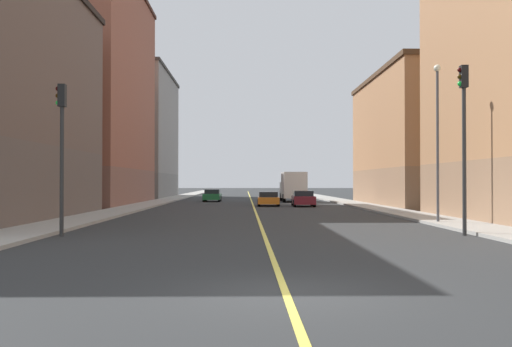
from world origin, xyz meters
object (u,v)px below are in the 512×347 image
(building_left_mid, at_px, (424,140))
(building_right_midblock, at_px, (89,93))
(car_orange, at_px, (268,199))
(street_lamp_left_near, at_px, (438,128))
(car_green, at_px, (212,195))
(traffic_light_right_near, at_px, (62,138))
(building_right_distant, at_px, (136,135))
(box_truck, at_px, (293,186))
(traffic_light_left_near, at_px, (464,127))
(car_maroon, at_px, (303,199))

(building_left_mid, xyz_separation_m, building_right_midblock, (-31.79, 2.83, 4.66))
(building_right_midblock, relative_size, car_orange, 5.29)
(street_lamp_left_near, height_order, car_green, street_lamp_left_near)
(building_left_mid, distance_m, traffic_light_right_near, 38.93)
(building_right_distant, distance_m, car_green, 21.73)
(building_right_distant, relative_size, car_orange, 5.06)
(building_left_mid, relative_size, traffic_light_right_near, 3.50)
(building_right_distant, height_order, street_lamp_left_near, building_right_distant)
(building_right_distant, xyz_separation_m, box_truck, (20.40, -17.95, -7.00))
(traffic_light_right_near, bearing_deg, traffic_light_left_near, 0.00)
(building_left_mid, bearing_deg, car_maroon, -168.38)
(car_green, bearing_deg, traffic_light_right_near, -95.08)
(street_lamp_left_near, relative_size, car_green, 1.97)
(box_truck, bearing_deg, traffic_light_right_near, -107.35)
(traffic_light_right_near, bearing_deg, box_truck, 72.65)
(building_right_midblock, bearing_deg, box_truck, 18.44)
(traffic_light_left_near, bearing_deg, car_maroon, 97.34)
(traffic_light_right_near, height_order, car_orange, traffic_light_right_near)
(building_right_midblock, xyz_separation_m, street_lamp_left_near, (24.95, -27.20, -5.81))
(car_maroon, bearing_deg, building_right_midblock, 165.64)
(car_green, bearing_deg, building_left_mid, -28.50)
(building_right_distant, distance_m, box_truck, 28.06)
(traffic_light_left_near, xyz_separation_m, car_orange, (-6.67, 29.38, -3.75))
(building_right_midblock, height_order, building_right_distant, building_right_midblock)
(traffic_light_right_near, bearing_deg, building_right_distant, 97.66)
(building_left_mid, height_order, street_lamp_left_near, building_left_mid)
(car_green, bearing_deg, building_right_distant, 124.80)
(car_orange, relative_size, car_green, 1.05)
(box_truck, bearing_deg, car_green, 171.23)
(building_right_distant, height_order, car_orange, building_right_distant)
(building_left_mid, bearing_deg, building_right_distant, 139.05)
(building_left_mid, bearing_deg, street_lamp_left_near, -105.69)
(building_right_midblock, xyz_separation_m, car_orange, (17.26, -4.05, -10.12))
(street_lamp_left_near, xyz_separation_m, car_maroon, (-4.65, 22.01, -4.25))
(car_green, relative_size, box_truck, 0.54)
(box_truck, bearing_deg, car_maroon, -90.48)
(traffic_light_right_near, bearing_deg, building_right_midblock, 103.18)
(building_left_mid, height_order, traffic_light_left_near, building_left_mid)
(street_lamp_left_near, bearing_deg, traffic_light_right_near, -160.00)
(building_right_midblock, height_order, street_lamp_left_near, building_right_midblock)
(car_orange, bearing_deg, building_right_midblock, 166.79)
(traffic_light_left_near, distance_m, box_truck, 40.48)
(traffic_light_right_near, bearing_deg, building_left_mid, 51.93)
(traffic_light_left_near, bearing_deg, building_left_mid, 75.60)
(building_left_mid, distance_m, building_right_midblock, 32.26)
(building_left_mid, xyz_separation_m, building_right_distant, (-31.79, 27.59, 2.59))
(box_truck, bearing_deg, building_right_distant, 138.65)
(building_left_mid, distance_m, car_orange, 15.57)
(street_lamp_left_near, distance_m, car_orange, 24.77)
(car_maroon, bearing_deg, street_lamp_left_near, -78.07)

